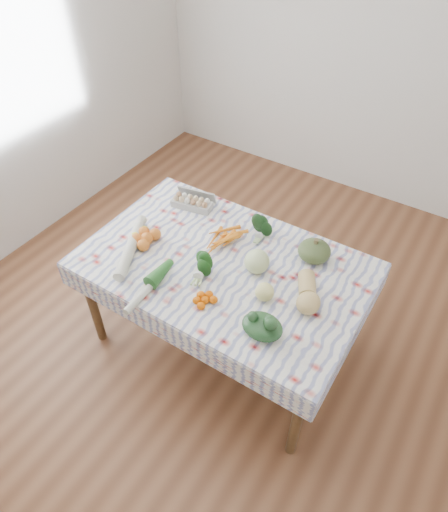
{
  "coord_description": "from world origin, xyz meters",
  "views": [
    {
      "loc": [
        1.03,
        -1.6,
        2.64
      ],
      "look_at": [
        0.0,
        0.0,
        0.82
      ],
      "focal_mm": 32.0,
      "sensor_mm": 36.0,
      "label": 1
    }
  ],
  "objects": [
    {
      "name": "cabbage",
      "position": [
        0.19,
        0.05,
        0.83
      ],
      "size": [
        0.16,
        0.16,
        0.14
      ],
      "primitive_type": "sphere",
      "rotation": [
        0.0,
        0.0,
        -0.09
      ],
      "color": "beige",
      "rests_on": "tablecloth"
    },
    {
      "name": "grapefruit",
      "position": [
        0.33,
        -0.11,
        0.81
      ],
      "size": [
        0.13,
        0.13,
        0.1
      ],
      "primitive_type": "sphere",
      "rotation": [
        0.0,
        0.0,
        -0.36
      ],
      "color": "#EDE684",
      "rests_on": "tablecloth"
    },
    {
      "name": "carrot_bunch",
      "position": [
        -0.1,
        0.15,
        0.78
      ],
      "size": [
        0.32,
        0.3,
        0.05
      ],
      "primitive_type": "cube",
      "rotation": [
        0.0,
        0.0,
        -0.38
      ],
      "color": "orange",
      "rests_on": "tablecloth"
    },
    {
      "name": "daikon",
      "position": [
        -0.51,
        -0.24,
        0.8
      ],
      "size": [
        0.27,
        0.46,
        0.07
      ],
      "primitive_type": "cylinder",
      "rotation": [
        1.57,
        0.0,
        0.45
      ],
      "color": "beige",
      "rests_on": "tablecloth"
    },
    {
      "name": "butternut_squash",
      "position": [
        0.53,
        0.01,
        0.83
      ],
      "size": [
        0.24,
        0.3,
        0.13
      ],
      "primitive_type": "ellipsoid",
      "rotation": [
        0.0,
        0.0,
        0.48
      ],
      "color": "tan",
      "rests_on": "tablecloth"
    },
    {
      "name": "wall_back",
      "position": [
        0.0,
        2.25,
        1.4
      ],
      "size": [
        4.0,
        0.04,
        2.8
      ],
      "primitive_type": "cube",
      "color": "silver",
      "rests_on": "ground"
    },
    {
      "name": "leek",
      "position": [
        -0.23,
        -0.4,
        0.78
      ],
      "size": [
        0.06,
        0.4,
        0.04
      ],
      "primitive_type": "cylinder",
      "rotation": [
        1.57,
        0.0,
        0.04
      ],
      "color": "beige",
      "rests_on": "tablecloth"
    },
    {
      "name": "egg_carton",
      "position": [
        -0.47,
        0.33,
        0.8
      ],
      "size": [
        0.29,
        0.16,
        0.07
      ],
      "primitive_type": "cube",
      "rotation": [
        0.0,
        0.0,
        0.19
      ],
      "color": "#ABACA7",
      "rests_on": "tablecloth"
    },
    {
      "name": "orange_cluster",
      "position": [
        -0.49,
        -0.11,
        0.8
      ],
      "size": [
        0.25,
        0.25,
        0.08
      ],
      "primitive_type": "cube",
      "rotation": [
        0.0,
        0.0,
        0.04
      ],
      "color": "orange",
      "rests_on": "tablecloth"
    },
    {
      "name": "dining_table",
      "position": [
        0.0,
        0.0,
        0.68
      ],
      "size": [
        1.6,
        1.0,
        0.75
      ],
      "color": "brown",
      "rests_on": "ground"
    },
    {
      "name": "kale_bunch",
      "position": [
        0.06,
        0.33,
        0.82
      ],
      "size": [
        0.16,
        0.15,
        0.12
      ],
      "primitive_type": "ellipsoid",
      "rotation": [
        0.0,
        0.0,
        0.22
      ],
      "color": "#133313",
      "rests_on": "tablecloth"
    },
    {
      "name": "spinach_bag",
      "position": [
        0.43,
        -0.32,
        0.81
      ],
      "size": [
        0.23,
        0.19,
        0.09
      ],
      "primitive_type": "ellipsoid",
      "rotation": [
        0.0,
        0.0,
        -0.09
      ],
      "color": "#19381B",
      "rests_on": "tablecloth"
    },
    {
      "name": "mandarin_cluster",
      "position": [
        0.08,
        -0.31,
        0.79
      ],
      "size": [
        0.2,
        0.2,
        0.05
      ],
      "primitive_type": "cube",
      "rotation": [
        0.0,
        0.0,
        -0.42
      ],
      "color": "#E05C02",
      "rests_on": "tablecloth"
    },
    {
      "name": "broccoli",
      "position": [
        -0.06,
        -0.15,
        0.82
      ],
      "size": [
        0.19,
        0.19,
        0.11
      ],
      "primitive_type": "ellipsoid",
      "rotation": [
        0.0,
        0.0,
        0.35
      ],
      "color": "#154413",
      "rests_on": "tablecloth"
    },
    {
      "name": "tablecloth",
      "position": [
        0.0,
        0.0,
        0.76
      ],
      "size": [
        1.66,
        1.06,
        0.01
      ],
      "primitive_type": "cube",
      "color": "white",
      "rests_on": "dining_table"
    },
    {
      "name": "ground",
      "position": [
        0.0,
        0.0,
        0.0
      ],
      "size": [
        4.5,
        4.5,
        0.0
      ],
      "primitive_type": "plane",
      "color": "brown",
      "rests_on": "ground"
    },
    {
      "name": "kabocha_squash",
      "position": [
        0.42,
        0.32,
        0.83
      ],
      "size": [
        0.24,
        0.24,
        0.13
      ],
      "primitive_type": "ellipsoid",
      "rotation": [
        0.0,
        0.0,
        -0.33
      ],
      "color": "#41522A",
      "rests_on": "tablecloth"
    }
  ]
}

